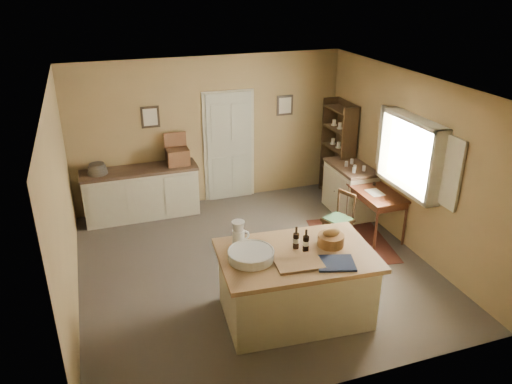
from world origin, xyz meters
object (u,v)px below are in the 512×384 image
(writing_desk, at_px, (377,197))
(right_cabinet, at_px, (349,189))
(work_island, at_px, (295,283))
(sideboard, at_px, (142,191))
(desk_chair, at_px, (338,220))
(shelving_unit, at_px, (340,151))

(writing_desk, height_order, right_cabinet, right_cabinet)
(work_island, relative_size, sideboard, 0.99)
(writing_desk, bearing_deg, right_cabinet, 90.01)
(work_island, bearing_deg, writing_desk, 40.91)
(work_island, relative_size, desk_chair, 2.34)
(shelving_unit, bearing_deg, work_island, -125.40)
(desk_chair, height_order, shelving_unit, shelving_unit)
(sideboard, bearing_deg, work_island, -67.17)
(sideboard, bearing_deg, right_cabinet, -16.36)
(right_cabinet, distance_m, shelving_unit, 0.87)
(desk_chair, bearing_deg, right_cabinet, 30.51)
(writing_desk, relative_size, right_cabinet, 0.93)
(desk_chair, bearing_deg, work_island, -155.45)
(sideboard, xyz_separation_m, right_cabinet, (3.54, -1.04, -0.02))
(sideboard, height_order, right_cabinet, sideboard)
(work_island, height_order, right_cabinet, work_island)
(sideboard, height_order, desk_chair, sideboard)
(writing_desk, xyz_separation_m, right_cabinet, (-0.00, 0.89, -0.22))
(writing_desk, relative_size, shelving_unit, 0.53)
(desk_chair, distance_m, shelving_unit, 1.97)
(desk_chair, xyz_separation_m, shelving_unit, (0.88, 1.69, 0.50))
(work_island, height_order, shelving_unit, shelving_unit)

